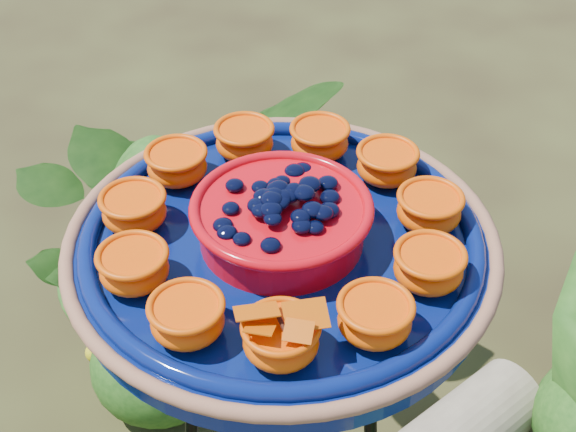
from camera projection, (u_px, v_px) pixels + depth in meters
The scene contains 2 objects.
feeder_dish at pixel (282, 240), 0.95m from camera, with size 0.52×0.52×0.12m.
shrub_back_left at pixel (165, 238), 1.87m from camera, with size 0.73×0.64×0.82m, color #194512.
Camera 1 is at (-0.03, -0.76, 1.65)m, focal length 50.00 mm.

